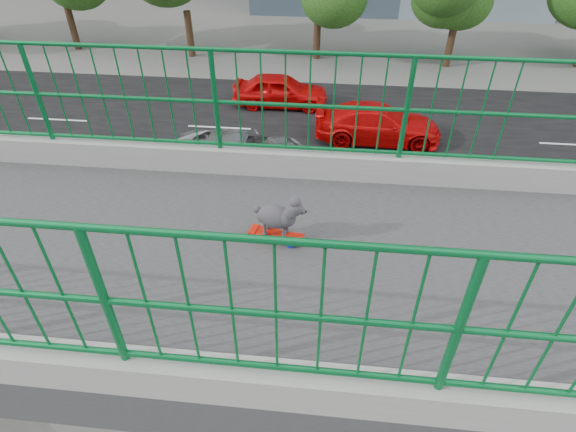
{
  "coord_description": "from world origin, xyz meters",
  "views": [
    {
      "loc": [
        3.07,
        5.24,
        9.85
      ],
      "look_at": [
        -0.85,
        4.83,
        6.81
      ],
      "focal_mm": 28.44,
      "sensor_mm": 36.0,
      "label": 1
    }
  ],
  "objects_px": {
    "car_3": "(378,123)",
    "car_4": "(280,90)",
    "car_6": "(0,189)",
    "poodle": "(278,215)",
    "car_1": "(257,204)",
    "skateboard": "(276,235)",
    "car_2": "(242,154)"
  },
  "relations": [
    {
      "from": "car_2",
      "to": "car_4",
      "type": "height_order",
      "value": "car_4"
    },
    {
      "from": "car_1",
      "to": "car_6",
      "type": "relative_size",
      "value": 0.9
    },
    {
      "from": "skateboard",
      "to": "car_3",
      "type": "relative_size",
      "value": 0.1
    },
    {
      "from": "car_3",
      "to": "car_4",
      "type": "relative_size",
      "value": 1.16
    },
    {
      "from": "car_3",
      "to": "car_6",
      "type": "height_order",
      "value": "car_3"
    },
    {
      "from": "car_4",
      "to": "skateboard",
      "type": "bearing_deg",
      "value": -173.19
    },
    {
      "from": "skateboard",
      "to": "car_1",
      "type": "height_order",
      "value": "skateboard"
    },
    {
      "from": "car_6",
      "to": "skateboard",
      "type": "bearing_deg",
      "value": 51.13
    },
    {
      "from": "poodle",
      "to": "car_4",
      "type": "relative_size",
      "value": 0.11
    },
    {
      "from": "poodle",
      "to": "car_6",
      "type": "height_order",
      "value": "poodle"
    },
    {
      "from": "poodle",
      "to": "car_1",
      "type": "relative_size",
      "value": 0.11
    },
    {
      "from": "car_2",
      "to": "car_1",
      "type": "bearing_deg",
      "value": -160.77
    },
    {
      "from": "skateboard",
      "to": "car_2",
      "type": "distance_m",
      "value": 14.03
    },
    {
      "from": "car_1",
      "to": "car_3",
      "type": "xyz_separation_m",
      "value": [
        -6.4,
        4.37,
        0.07
      ]
    },
    {
      "from": "skateboard",
      "to": "car_3",
      "type": "distance_m",
      "value": 16.79
    },
    {
      "from": "skateboard",
      "to": "car_2",
      "type": "xyz_separation_m",
      "value": [
        -12.18,
        -3.0,
        -6.28
      ]
    },
    {
      "from": "skateboard",
      "to": "car_1",
      "type": "xyz_separation_m",
      "value": [
        -8.98,
        -1.88,
        -6.32
      ]
    },
    {
      "from": "car_1",
      "to": "car_4",
      "type": "height_order",
      "value": "car_4"
    },
    {
      "from": "car_1",
      "to": "car_4",
      "type": "distance_m",
      "value": 9.61
    },
    {
      "from": "car_2",
      "to": "car_6",
      "type": "bearing_deg",
      "value": 111.45
    },
    {
      "from": "car_1",
      "to": "car_6",
      "type": "height_order",
      "value": "car_1"
    },
    {
      "from": "poodle",
      "to": "car_1",
      "type": "height_order",
      "value": "poodle"
    },
    {
      "from": "poodle",
      "to": "car_6",
      "type": "relative_size",
      "value": 0.1
    },
    {
      "from": "car_3",
      "to": "car_4",
      "type": "distance_m",
      "value": 5.7
    },
    {
      "from": "car_6",
      "to": "car_3",
      "type": "bearing_deg",
      "value": 115.14
    },
    {
      "from": "car_6",
      "to": "poodle",
      "type": "bearing_deg",
      "value": 51.18
    },
    {
      "from": "car_2",
      "to": "skateboard",
      "type": "bearing_deg",
      "value": -166.18
    },
    {
      "from": "car_3",
      "to": "car_4",
      "type": "height_order",
      "value": "car_4"
    },
    {
      "from": "car_2",
      "to": "car_3",
      "type": "bearing_deg",
      "value": -59.77
    },
    {
      "from": "skateboard",
      "to": "car_4",
      "type": "distance_m",
      "value": 19.73
    },
    {
      "from": "poodle",
      "to": "car_3",
      "type": "distance_m",
      "value": 16.88
    },
    {
      "from": "car_6",
      "to": "car_2",
      "type": "bearing_deg",
      "value": 111.45
    }
  ]
}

